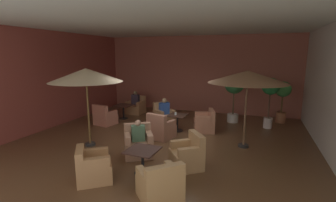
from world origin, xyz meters
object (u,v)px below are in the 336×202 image
object	(u,v)px
armchair_front_right_north	(93,168)
potted_tree_mid_right	(283,95)
armchair_front_right_west	(138,144)
cafe_table_mid_center	(123,108)
patio_umbrella_center_beige	(86,75)
armchair_front_left_south	(164,116)
patron_with_friend	(164,107)
armchair_mid_center_east	(136,107)
cafe_table_front_left	(177,119)
iced_drink_cup	(176,113)
armchair_front_right_south	(188,155)
cafe_table_front_right	(143,155)
potted_tree_left_corner	(270,92)
patron_by_window	(135,99)
patio_umbrella_tall_red	(248,77)
armchair_front_right_east	(160,185)
patron_blue_shirt	(138,132)
potted_tree_mid_left	(234,89)
armchair_mid_center_north	(105,117)
armchair_front_left_east	(205,123)
armchair_front_left_north	(161,129)

from	to	relation	value
armchair_front_right_north	potted_tree_mid_right	xyz separation A→B (m)	(4.45, 6.93, 0.89)
armchair_front_right_west	cafe_table_mid_center	xyz separation A→B (m)	(-2.53, 3.47, 0.16)
armchair_front_right_west	patio_umbrella_center_beige	size ratio (longest dim) A/B	0.44
armchair_front_left_south	patron_with_friend	size ratio (longest dim) A/B	1.50
armchair_mid_center_east	armchair_front_right_north	bearing A→B (deg)	-70.88
armchair_mid_center_east	cafe_table_front_left	bearing A→B (deg)	-35.63
armchair_front_right_west	iced_drink_cup	world-z (taller)	armchair_front_right_west
armchair_front_right_south	armchair_front_right_west	world-z (taller)	armchair_front_right_south
cafe_table_front_right	armchair_front_right_north	distance (m)	1.18
armchair_mid_center_east	potted_tree_mid_right	xyz separation A→B (m)	(6.64, 0.61, 0.89)
potted_tree_left_corner	iced_drink_cup	xyz separation A→B (m)	(-3.32, -1.64, -0.78)
armchair_front_left_south	patron_by_window	world-z (taller)	patron_by_window
patio_umbrella_tall_red	armchair_front_right_east	bearing A→B (deg)	-111.36
patio_umbrella_tall_red	armchair_mid_center_east	bearing A→B (deg)	151.44
cafe_table_front_left	armchair_front_left_south	size ratio (longest dim) A/B	0.67
patio_umbrella_tall_red	patron_blue_shirt	distance (m)	3.64
armchair_front_left_south	patron_by_window	bearing A→B (deg)	146.71
armchair_front_right_north	patio_umbrella_tall_red	size ratio (longest dim) A/B	0.43
armchair_front_right_west	potted_tree_mid_left	world-z (taller)	potted_tree_mid_left
armchair_front_right_west	patron_blue_shirt	bearing A→B (deg)	-57.75
patron_with_friend	patio_umbrella_tall_red	bearing A→B (deg)	-24.60
armchair_mid_center_east	patio_umbrella_center_beige	bearing A→B (deg)	-81.39
patron_by_window	potted_tree_mid_right	bearing A→B (deg)	5.64
cafe_table_front_left	armchair_mid_center_north	xyz separation A→B (m)	(-3.10, -0.25, -0.14)
patron_with_friend	armchair_front_right_east	bearing A→B (deg)	-69.74
cafe_table_mid_center	armchair_mid_center_north	world-z (taller)	armchair_mid_center_north
armchair_front_right_east	patron_with_friend	distance (m)	5.42
armchair_front_right_south	cafe_table_mid_center	bearing A→B (deg)	137.50
armchair_front_right_east	iced_drink_cup	distance (m)	4.57
armchair_front_left_east	armchair_mid_center_east	distance (m)	4.21
armchair_front_right_west	armchair_mid_center_east	world-z (taller)	armchair_front_right_west
cafe_table_front_right	patron_by_window	size ratio (longest dim) A/B	1.10
cafe_table_mid_center	potted_tree_mid_right	distance (m)	6.95
cafe_table_front_left	armchair_front_right_south	size ratio (longest dim) A/B	0.66
armchair_front_left_south	patron_blue_shirt	world-z (taller)	patron_blue_shirt
patio_umbrella_center_beige	potted_tree_mid_left	world-z (taller)	patio_umbrella_center_beige
armchair_mid_center_north	potted_tree_left_corner	distance (m)	6.73
cafe_table_front_left	armchair_front_left_north	xyz separation A→B (m)	(-0.27, -1.02, -0.12)
cafe_table_front_right	armchair_mid_center_east	xyz separation A→B (m)	(-3.12, 5.62, -0.16)
armchair_front_right_south	armchair_mid_center_north	world-z (taller)	armchair_front_right_south
cafe_table_mid_center	patron_with_friend	distance (m)	2.13
armchair_mid_center_east	patio_umbrella_center_beige	world-z (taller)	patio_umbrella_center_beige
armchair_front_left_south	cafe_table_front_right	bearing A→B (deg)	-75.48
cafe_table_front_right	armchair_mid_center_north	bearing A→B (deg)	135.48
cafe_table_mid_center	iced_drink_cup	distance (m)	2.97
armchair_front_right_north	armchair_mid_center_east	world-z (taller)	armchair_mid_center_east
cafe_table_front_left	armchair_front_right_west	size ratio (longest dim) A/B	0.63
armchair_front_right_west	patron_blue_shirt	world-z (taller)	patron_blue_shirt
armchair_front_right_north	armchair_mid_center_east	size ratio (longest dim) A/B	1.23
patio_umbrella_tall_red	iced_drink_cup	world-z (taller)	patio_umbrella_tall_red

